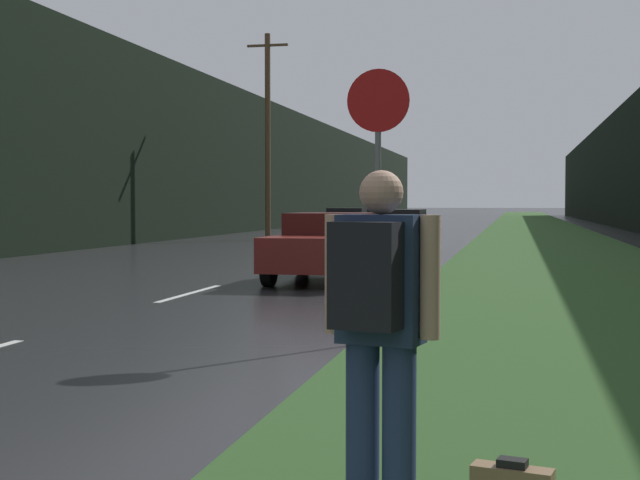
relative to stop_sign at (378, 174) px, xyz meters
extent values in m
cube|color=#2D5123|center=(2.75, 30.09, -1.90)|extent=(6.00, 240.00, 0.02)
cube|color=silver|center=(-4.05, 4.69, -1.91)|extent=(0.12, 3.00, 0.01)
cube|color=silver|center=(-4.05, 11.69, -1.91)|extent=(0.12, 3.00, 0.01)
cube|color=silver|center=(-4.05, 18.69, -1.91)|extent=(0.12, 3.00, 0.01)
cube|color=silver|center=(-4.05, 25.69, -1.91)|extent=(0.12, 3.00, 0.01)
cube|color=black|center=(-13.84, 40.09, 1.94)|extent=(2.00, 140.00, 7.70)
cylinder|color=#4C3823|center=(-8.94, 27.04, 2.51)|extent=(0.24, 0.24, 8.84)
cube|color=#4C3823|center=(-8.94, 27.04, 6.43)|extent=(1.80, 0.10, 0.10)
cylinder|color=slate|center=(0.00, 0.00, -0.72)|extent=(0.07, 0.07, 2.39)
cylinder|color=#B71414|center=(0.00, 0.00, 0.83)|extent=(0.71, 0.02, 0.71)
cylinder|color=navy|center=(0.79, -5.62, -1.47)|extent=(0.17, 0.17, 0.89)
cylinder|color=navy|center=(0.98, -5.66, -1.47)|extent=(0.17, 0.17, 0.89)
cube|color=navy|center=(0.88, -5.64, -0.71)|extent=(0.45, 0.31, 0.64)
sphere|color=tan|center=(0.88, -5.64, -0.28)|extent=(0.22, 0.22, 0.22)
cylinder|color=tan|center=(0.63, -5.58, -0.69)|extent=(0.10, 0.10, 0.60)
cylinder|color=tan|center=(1.13, -5.69, -0.69)|extent=(0.10, 0.10, 0.60)
cube|color=black|center=(0.84, -5.84, -0.67)|extent=(0.36, 0.25, 0.51)
cube|color=black|center=(1.53, -5.64, -1.59)|extent=(0.16, 0.12, 0.04)
cube|color=maroon|center=(-2.15, 7.65, -1.29)|extent=(1.92, 4.35, 0.66)
cube|color=#40120F|center=(-2.15, 7.86, -0.75)|extent=(1.63, 1.96, 0.43)
cylinder|color=black|center=(-1.24, 6.30, -1.59)|extent=(0.20, 0.65, 0.65)
cylinder|color=black|center=(-3.06, 6.30, -1.59)|extent=(0.20, 0.65, 0.65)
cylinder|color=black|center=(-1.24, 8.99, -1.59)|extent=(0.20, 0.65, 0.65)
cylinder|color=black|center=(-3.06, 8.99, -1.59)|extent=(0.20, 0.65, 0.65)
cube|color=black|center=(-2.15, 17.90, -1.33)|extent=(1.91, 4.65, 0.59)
cube|color=black|center=(-2.15, 18.14, -0.78)|extent=(1.63, 2.09, 0.51)
cylinder|color=black|center=(-1.24, 16.46, -1.60)|extent=(0.20, 0.63, 0.63)
cylinder|color=black|center=(-3.06, 16.46, -1.60)|extent=(0.20, 0.63, 0.63)
cylinder|color=black|center=(-1.24, 19.35, -1.60)|extent=(0.20, 0.63, 0.63)
cylinder|color=black|center=(-3.06, 19.35, -1.60)|extent=(0.20, 0.63, 0.63)
cube|color=black|center=(-5.94, 30.10, -1.36)|extent=(1.90, 4.55, 0.56)
cube|color=black|center=(-5.94, 29.87, -0.81)|extent=(1.62, 2.05, 0.53)
cylinder|color=black|center=(-6.85, 31.51, -1.61)|extent=(0.20, 0.62, 0.62)
cylinder|color=black|center=(-5.04, 31.51, -1.61)|extent=(0.20, 0.62, 0.62)
cylinder|color=black|center=(-6.85, 28.69, -1.61)|extent=(0.20, 0.62, 0.62)
cylinder|color=black|center=(-5.04, 28.69, -1.61)|extent=(0.20, 0.62, 0.62)
camera|label=1|loc=(1.53, -10.01, -0.33)|focal=50.00mm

